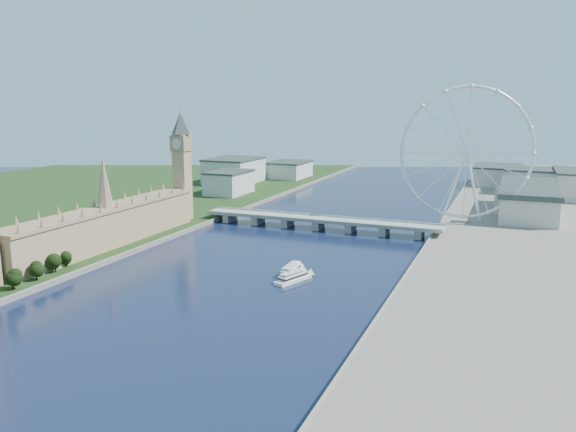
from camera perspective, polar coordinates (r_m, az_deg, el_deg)
The scene contains 9 objects.
ground at distance 258.05m, azimuth -19.98°, elevation -14.91°, with size 2000.00×2000.00×0.00m, color #172642.
parliament_range at distance 454.43m, azimuth -17.92°, elevation -0.97°, with size 24.00×200.00×70.00m.
big_ben at distance 533.57m, azimuth -10.78°, elevation 6.37°, with size 20.02×20.02×110.00m.
westminster_bridge at distance 506.29m, azimuth 3.14°, elevation -0.57°, with size 220.00×22.00×9.50m.
london_eye at distance 527.09m, azimuth 17.73°, elevation 6.08°, with size 113.60×39.12×124.30m.
county_hall at distance 609.07m, azimuth 23.08°, elevation -0.07°, with size 54.00×144.00×35.00m, color beige, non-canonical shape.
city_skyline at distance 744.73m, azimuth 12.59°, elevation 3.83°, with size 505.00×280.00×32.00m.
tour_boat_near at distance 373.00m, azimuth 0.29°, elevation -5.98°, with size 8.09×31.55×6.99m, color white, non-canonical shape.
tour_boat_far at distance 359.61m, azimuth 0.51°, elevation -6.65°, with size 7.95×31.04×6.87m, color white, non-canonical shape.
Camera 1 is at (160.46, -168.62, 111.40)m, focal length 35.00 mm.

